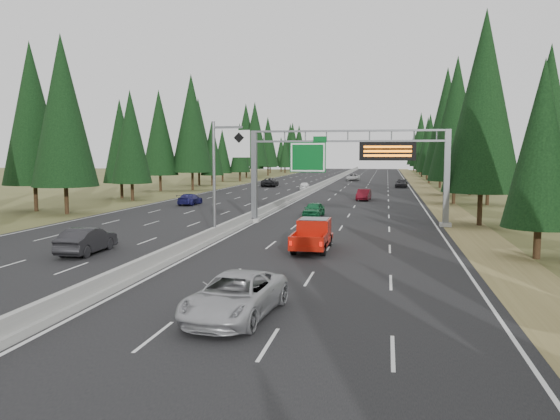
# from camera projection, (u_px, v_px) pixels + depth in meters

# --- Properties ---
(road) EXTENTS (32.00, 260.00, 0.08)m
(road) POSITION_uv_depth(u_px,v_px,m) (316.00, 189.00, 91.02)
(road) COLOR black
(road) RESTS_ON ground
(shoulder_right) EXTENTS (3.60, 260.00, 0.06)m
(shoulder_right) POSITION_uv_depth(u_px,v_px,m) (426.00, 191.00, 87.62)
(shoulder_right) COLOR olive
(shoulder_right) RESTS_ON ground
(shoulder_left) EXTENTS (3.60, 260.00, 0.06)m
(shoulder_left) POSITION_uv_depth(u_px,v_px,m) (214.00, 188.00, 94.42)
(shoulder_left) COLOR brown
(shoulder_left) RESTS_ON ground
(median_barrier) EXTENTS (0.70, 260.00, 0.85)m
(median_barrier) POSITION_uv_depth(u_px,v_px,m) (316.00, 187.00, 90.98)
(median_barrier) COLOR gray
(median_barrier) RESTS_ON road
(sign_gantry) EXTENTS (16.75, 0.98, 7.80)m
(sign_gantry) POSITION_uv_depth(u_px,v_px,m) (355.00, 162.00, 44.74)
(sign_gantry) COLOR slate
(sign_gantry) RESTS_ON road
(hov_sign_pole) EXTENTS (2.80, 0.50, 8.00)m
(hov_sign_pole) POSITION_uv_depth(u_px,v_px,m) (222.00, 172.00, 36.70)
(hov_sign_pole) COLOR slate
(hov_sign_pole) RESTS_ON road
(tree_row_right) EXTENTS (12.13, 237.19, 18.17)m
(tree_row_right) POSITION_uv_depth(u_px,v_px,m) (461.00, 134.00, 79.07)
(tree_row_right) COLOR black
(tree_row_right) RESTS_ON ground
(tree_row_left) EXTENTS (12.41, 241.16, 18.75)m
(tree_row_left) POSITION_uv_depth(u_px,v_px,m) (153.00, 129.00, 78.25)
(tree_row_left) COLOR black
(tree_row_left) RESTS_ON ground
(silver_minivan) EXTENTS (3.15, 5.83, 1.55)m
(silver_minivan) POSITION_uv_depth(u_px,v_px,m) (235.00, 296.00, 19.45)
(silver_minivan) COLOR #A4A4A8
(silver_minivan) RESTS_ON road
(red_pickup) EXTENTS (2.01, 5.62, 1.83)m
(red_pickup) POSITION_uv_depth(u_px,v_px,m) (313.00, 233.00, 33.48)
(red_pickup) COLOR black
(red_pickup) RESTS_ON road
(car_ahead_green) EXTENTS (1.89, 4.06, 1.35)m
(car_ahead_green) POSITION_uv_depth(u_px,v_px,m) (314.00, 209.00, 50.97)
(car_ahead_green) COLOR #166135
(car_ahead_green) RESTS_ON road
(car_ahead_dkred) EXTENTS (1.84, 4.40, 1.42)m
(car_ahead_dkred) POSITION_uv_depth(u_px,v_px,m) (364.00, 195.00, 68.90)
(car_ahead_dkred) COLOR #5E0D18
(car_ahead_dkred) RESTS_ON road
(car_ahead_dkgrey) EXTENTS (2.41, 5.07, 1.43)m
(car_ahead_dkgrey) POSITION_uv_depth(u_px,v_px,m) (401.00, 183.00, 95.19)
(car_ahead_dkgrey) COLOR black
(car_ahead_dkgrey) RESTS_ON road
(car_ahead_white) EXTENTS (2.89, 5.50, 1.48)m
(car_ahead_white) POSITION_uv_depth(u_px,v_px,m) (353.00, 177.00, 120.21)
(car_ahead_white) COLOR silver
(car_ahead_white) RESTS_ON road
(car_ahead_far) EXTENTS (1.87, 4.62, 1.57)m
(car_ahead_far) POSITION_uv_depth(u_px,v_px,m) (353.00, 177.00, 122.32)
(car_ahead_far) COLOR black
(car_ahead_far) RESTS_ON road
(car_onc_near) EXTENTS (1.80, 4.75, 1.55)m
(car_onc_near) POSITION_uv_depth(u_px,v_px,m) (87.00, 240.00, 32.01)
(car_onc_near) COLOR black
(car_onc_near) RESTS_ON road
(car_onc_blue) EXTENTS (1.82, 4.47, 1.30)m
(car_onc_blue) POSITION_uv_depth(u_px,v_px,m) (190.00, 199.00, 62.80)
(car_onc_blue) COLOR navy
(car_onc_blue) RESTS_ON road
(car_onc_white) EXTENTS (1.99, 4.11, 1.35)m
(car_onc_white) POSITION_uv_depth(u_px,v_px,m) (305.00, 186.00, 88.00)
(car_onc_white) COLOR white
(car_onc_white) RESTS_ON road
(car_onc_far) EXTENTS (3.10, 5.98, 1.61)m
(car_onc_far) POSITION_uv_depth(u_px,v_px,m) (270.00, 182.00, 98.27)
(car_onc_far) COLOR black
(car_onc_far) RESTS_ON road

